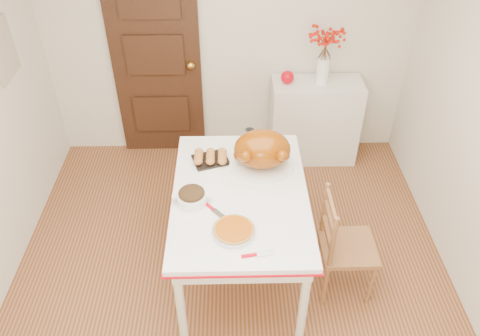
{
  "coord_description": "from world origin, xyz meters",
  "views": [
    {
      "loc": [
        0.01,
        -2.26,
        3.07
      ],
      "look_at": [
        0.07,
        0.3,
        1.03
      ],
      "focal_mm": 35.7,
      "sensor_mm": 36.0,
      "label": 1
    }
  ],
  "objects_px": {
    "turkey_platter": "(262,151)",
    "pumpkin_pie": "(234,230)",
    "kitchen_table": "(240,234)",
    "sideboard": "(314,121)",
    "chair_oak": "(348,245)"
  },
  "relations": [
    {
      "from": "pumpkin_pie",
      "to": "turkey_platter",
      "type": "bearing_deg",
      "value": 72.09
    },
    {
      "from": "pumpkin_pie",
      "to": "sideboard",
      "type": "bearing_deg",
      "value": 66.61
    },
    {
      "from": "chair_oak",
      "to": "turkey_platter",
      "type": "distance_m",
      "value": 0.94
    },
    {
      "from": "kitchen_table",
      "to": "turkey_platter",
      "type": "relative_size",
      "value": 2.93
    },
    {
      "from": "kitchen_table",
      "to": "chair_oak",
      "type": "distance_m",
      "value": 0.8
    },
    {
      "from": "chair_oak",
      "to": "pumpkin_pie",
      "type": "relative_size",
      "value": 3.28
    },
    {
      "from": "kitchen_table",
      "to": "chair_oak",
      "type": "xyz_separation_m",
      "value": [
        0.79,
        -0.15,
        0.03
      ]
    },
    {
      "from": "chair_oak",
      "to": "pumpkin_pie",
      "type": "xyz_separation_m",
      "value": [
        -0.84,
        -0.24,
        0.43
      ]
    },
    {
      "from": "kitchen_table",
      "to": "pumpkin_pie",
      "type": "relative_size",
      "value": 5.15
    },
    {
      "from": "turkey_platter",
      "to": "pumpkin_pie",
      "type": "distance_m",
      "value": 0.71
    },
    {
      "from": "turkey_platter",
      "to": "sideboard",
      "type": "bearing_deg",
      "value": 57.33
    },
    {
      "from": "turkey_platter",
      "to": "pumpkin_pie",
      "type": "height_order",
      "value": "turkey_platter"
    },
    {
      "from": "sideboard",
      "to": "turkey_platter",
      "type": "bearing_deg",
      "value": -116.15
    },
    {
      "from": "sideboard",
      "to": "pumpkin_pie",
      "type": "height_order",
      "value": "pumpkin_pie"
    },
    {
      "from": "sideboard",
      "to": "kitchen_table",
      "type": "xyz_separation_m",
      "value": [
        -0.78,
        -1.53,
        -0.01
      ]
    }
  ]
}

